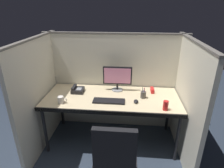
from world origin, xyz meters
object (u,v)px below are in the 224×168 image
object	(u,v)px
soda_can	(166,106)
desk_phone	(77,90)
pen_cup	(143,95)
desk	(112,100)
coffee_mug	(61,100)
computer_mouse	(136,101)
red_stapler	(152,90)
monitor_center	(117,77)
keyboard_main	(109,101)

from	to	relation	value
soda_can	desk_phone	bearing A→B (deg)	161.56
pen_cup	desk	bearing A→B (deg)	-175.91
pen_cup	desk_phone	bearing A→B (deg)	174.02
coffee_mug	pen_cup	bearing A→B (deg)	13.25
computer_mouse	red_stapler	world-z (taller)	red_stapler
red_stapler	soda_can	world-z (taller)	soda_can
desk	coffee_mug	size ratio (longest dim) A/B	15.08
coffee_mug	red_stapler	size ratio (longest dim) A/B	0.84
monitor_center	keyboard_main	xyz separation A→B (m)	(-0.09, -0.38, -0.20)
computer_mouse	pen_cup	distance (m)	0.19
monitor_center	keyboard_main	bearing A→B (deg)	-102.85
computer_mouse	coffee_mug	size ratio (longest dim) A/B	0.76
desk_phone	soda_can	xyz separation A→B (m)	(1.23, -0.41, 0.03)
keyboard_main	soda_can	bearing A→B (deg)	-11.35
desk_phone	soda_can	size ratio (longest dim) A/B	1.56
keyboard_main	soda_can	distance (m)	0.74
desk	coffee_mug	bearing A→B (deg)	-160.88
desk	pen_cup	xyz separation A→B (m)	(0.44, 0.03, 0.10)
desk_phone	red_stapler	distance (m)	1.12
coffee_mug	soda_can	distance (m)	1.35
keyboard_main	red_stapler	bearing A→B (deg)	31.27
computer_mouse	desk_phone	size ratio (longest dim) A/B	0.51
keyboard_main	coffee_mug	xyz separation A→B (m)	(-0.63, -0.10, 0.04)
coffee_mug	pen_cup	xyz separation A→B (m)	(1.10, 0.26, 0.00)
desk	desk_phone	size ratio (longest dim) A/B	10.00
monitor_center	desk_phone	size ratio (longest dim) A/B	2.26
desk_phone	coffee_mug	distance (m)	0.38
desk	computer_mouse	xyz separation A→B (m)	(0.34, -0.12, 0.07)
coffee_mug	desk	bearing A→B (deg)	19.12
coffee_mug	red_stapler	xyz separation A→B (m)	(1.24, 0.47, -0.02)
desk	soda_can	bearing A→B (deg)	-21.52
computer_mouse	red_stapler	distance (m)	0.44
monitor_center	computer_mouse	size ratio (longest dim) A/B	4.48
desk_phone	coffee_mug	xyz separation A→B (m)	(-0.13, -0.36, 0.01)
soda_can	pen_cup	world-z (taller)	pen_cup
keyboard_main	desk	bearing A→B (deg)	79.47
desk_phone	coffee_mug	size ratio (longest dim) A/B	1.51
desk	pen_cup	distance (m)	0.45
keyboard_main	pen_cup	bearing A→B (deg)	19.13
keyboard_main	pen_cup	xyz separation A→B (m)	(0.47, 0.16, 0.04)
desk_phone	monitor_center	bearing A→B (deg)	11.41
pen_cup	keyboard_main	bearing A→B (deg)	-160.87
monitor_center	pen_cup	distance (m)	0.47
desk	coffee_mug	distance (m)	0.70
computer_mouse	soda_can	world-z (taller)	soda_can
keyboard_main	soda_can	world-z (taller)	soda_can
monitor_center	pen_cup	world-z (taller)	monitor_center
soda_can	computer_mouse	bearing A→B (deg)	156.42
desk	red_stapler	xyz separation A→B (m)	(0.59, 0.24, 0.08)
coffee_mug	red_stapler	distance (m)	1.33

